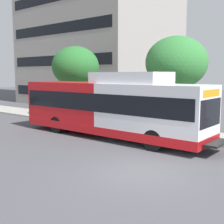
% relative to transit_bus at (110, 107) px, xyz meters
% --- Properties ---
extents(ground_plane, '(120.00, 120.00, 0.00)m').
position_rel_transit_bus_xyz_m(ground_plane, '(-3.96, 3.23, -1.70)').
color(ground_plane, '#4C4C51').
extents(sidewalk_curb, '(3.00, 56.00, 0.14)m').
position_rel_transit_bus_xyz_m(sidewalk_curb, '(3.04, 1.23, -1.63)').
color(sidewalk_curb, '#A8A399').
rests_on(sidewalk_curb, ground).
extents(transit_bus, '(2.58, 12.25, 3.65)m').
position_rel_transit_bus_xyz_m(transit_bus, '(0.00, 0.00, 0.00)').
color(transit_bus, white).
rests_on(transit_bus, ground).
extents(street_tree_near_stop, '(3.79, 3.79, 5.72)m').
position_rel_transit_bus_xyz_m(street_tree_near_stop, '(4.05, -1.92, 2.53)').
color(street_tree_near_stop, '#4C3823').
rests_on(street_tree_near_stop, sidewalk_curb).
extents(street_tree_mid_block, '(3.71, 3.71, 5.58)m').
position_rel_transit_bus_xyz_m(street_tree_mid_block, '(3.73, 6.66, 2.43)').
color(street_tree_mid_block, '#4C3823').
rests_on(street_tree_mid_block, sidewalk_curb).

